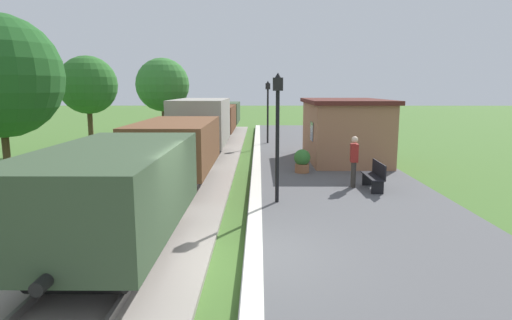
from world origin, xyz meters
name	(u,v)px	position (x,y,z in m)	size (l,w,h in m)	color
ground_plane	(234,266)	(0.00, 0.00, 0.00)	(160.00, 160.00, 0.00)	#47702D
platform_slab	(394,260)	(3.20, 0.00, 0.12)	(6.00, 60.00, 0.25)	#565659
platform_edge_stripe	(254,254)	(0.40, 0.00, 0.25)	(0.36, 60.00, 0.01)	silver
track_ballast	(115,263)	(-2.40, 0.00, 0.06)	(3.80, 60.00, 0.12)	#9E9389
rail_near	(150,257)	(-1.68, 0.00, 0.19)	(0.07, 60.00, 0.14)	slate
rail_far	(79,256)	(-3.12, 0.00, 0.19)	(0.07, 60.00, 0.14)	slate
freight_train	(202,129)	(-2.40, 13.37, 1.46)	(2.50, 32.60, 2.72)	#384C33
station_hut	(344,130)	(4.40, 11.43, 1.65)	(3.50, 5.80, 2.78)	#9E6B4C
bench_near_hut	(375,175)	(4.28, 5.54, 0.72)	(0.42, 1.50, 0.91)	black
person_waiting	(354,160)	(3.66, 5.89, 1.18)	(0.28, 0.40, 1.71)	#38332D
potted_planter	(302,161)	(2.19, 8.38, 0.72)	(0.64, 0.64, 0.92)	#9E6642
lamp_post_near	(278,114)	(1.03, 3.97, 2.80)	(0.28, 0.28, 3.70)	black
lamp_post_far	(268,100)	(1.03, 17.54, 2.80)	(0.28, 0.28, 3.70)	black
tree_field_left	(88,85)	(-9.02, 15.89, 3.69)	(3.21, 3.21, 5.31)	#4C3823
tree_field_distant	(163,85)	(-6.56, 23.53, 3.76)	(3.88, 3.88, 5.71)	#4C3823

